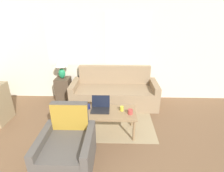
{
  "coord_description": "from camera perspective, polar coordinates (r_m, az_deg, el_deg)",
  "views": [
    {
      "loc": [
        0.39,
        -0.22,
        2.15
      ],
      "look_at": [
        0.29,
        3.16,
        0.75
      ],
      "focal_mm": 28.0,
      "sensor_mm": 36.0,
      "label": 1
    }
  ],
  "objects": [
    {
      "name": "side_table",
      "position": [
        4.72,
        -15.47,
        -1.14
      ],
      "size": [
        0.36,
        0.36,
        0.64
      ],
      "color": "#4C3D2D",
      "rests_on": "ground_plane"
    },
    {
      "name": "cup_white",
      "position": [
        3.23,
        5.97,
        -8.35
      ],
      "size": [
        0.09,
        0.09,
        0.09
      ],
      "color": "#B23D38",
      "rests_on": "coffee_table"
    },
    {
      "name": "wall_back",
      "position": [
        4.51,
        -3.48,
        11.71
      ],
      "size": [
        6.85,
        0.06,
        2.6
      ],
      "color": "silver",
      "rests_on": "ground_plane"
    },
    {
      "name": "rug",
      "position": [
        4.0,
        -0.61,
        -9.9
      ],
      "size": [
        1.82,
        1.76,
        0.01
      ],
      "color": "#9E8966",
      "rests_on": "ground_plane"
    },
    {
      "name": "cup_navy",
      "position": [
        3.32,
        3.21,
        -7.36
      ],
      "size": [
        0.07,
        0.07,
        0.09
      ],
      "color": "gold",
      "rests_on": "coffee_table"
    },
    {
      "name": "table_lamp",
      "position": [
        4.5,
        -16.38,
        6.98
      ],
      "size": [
        0.33,
        0.33,
        0.57
      ],
      "color": "#1E8451",
      "rests_on": "side_table"
    },
    {
      "name": "couch",
      "position": [
        4.41,
        0.77,
        -2.43
      ],
      "size": [
        2.1,
        0.8,
        0.93
      ],
      "color": "#937A5B",
      "rests_on": "ground_plane"
    },
    {
      "name": "laptop",
      "position": [
        3.35,
        -3.78,
        -6.85
      ],
      "size": [
        0.34,
        0.3,
        0.25
      ],
      "color": "black",
      "rests_on": "coffee_table"
    },
    {
      "name": "coffee_table",
      "position": [
        3.32,
        -1.0,
        -9.23
      ],
      "size": [
        1.01,
        0.55,
        0.46
      ],
      "color": "#8E704C",
      "rests_on": "ground_plane"
    },
    {
      "name": "armchair",
      "position": [
        2.86,
        -14.28,
        -19.36
      ],
      "size": [
        0.76,
        0.81,
        0.91
      ],
      "color": "#514C47",
      "rests_on": "ground_plane"
    },
    {
      "name": "cup_yellow",
      "position": [
        3.41,
        -7.79,
        -6.67
      ],
      "size": [
        0.08,
        0.08,
        0.09
      ],
      "color": "#191E4C",
      "rests_on": "coffee_table"
    }
  ]
}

